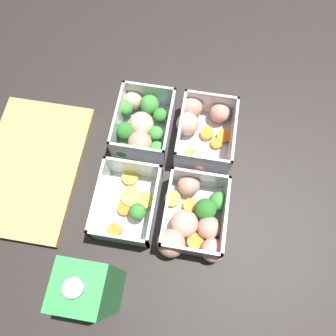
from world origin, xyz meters
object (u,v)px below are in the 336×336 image
container_far_left (129,204)px  container_far_right (141,125)px  container_near_left (194,220)px  container_near_right (202,130)px  juice_carton (93,288)px

container_far_left → container_far_right: (0.16, 0.01, 0.01)m
container_near_left → container_far_left: size_ratio=1.20×
container_near_left → container_near_right: size_ratio=0.99×
container_near_left → container_far_left: (0.01, 0.12, -0.00)m
container_near_left → container_far_right: size_ratio=1.09×
container_far_right → juice_carton: size_ratio=0.76×
container_near_right → container_far_right: bearing=95.3°
container_near_left → container_far_right: (0.17, 0.13, 0.00)m
container_far_left → juice_carton: bearing=174.3°
container_near_right → juice_carton: bearing=158.3°
container_far_right → juice_carton: 0.31m
juice_carton → container_far_left: bearing=-5.7°
container_far_left → container_near_right: bearing=-33.3°
container_far_right → juice_carton: juice_carton is taller
juice_carton → container_far_right: bearing=-1.4°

